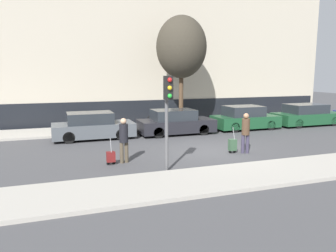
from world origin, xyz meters
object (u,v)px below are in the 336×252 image
Objects in this scene: bare_tree_near_crossing at (181,47)px; trolley_right at (233,145)px; parked_car_0 at (93,127)px; parked_car_2 at (245,118)px; parked_car_1 at (175,123)px; pedestrian_left at (124,138)px; parked_bicycle at (160,120)px; parked_car_3 at (307,115)px; pedestrian_right at (246,131)px; traffic_light at (168,104)px; trolley_left at (111,157)px.

trolley_right is at bearing -93.53° from bare_tree_near_crossing.
parked_car_0 is 1.05× the size of parked_car_2.
parked_car_1 is 2.45× the size of pedestrian_left.
parked_car_0 is 2.41× the size of pedestrian_left.
parked_car_2 is 2.30× the size of parked_bicycle.
parked_car_3 is at bearing -14.78° from parked_bicycle.
pedestrian_left is at bearing -162.34° from pedestrian_right.
parked_car_0 is 0.99× the size of parked_car_1.
bare_tree_near_crossing is at bearing 65.71° from traffic_light.
pedestrian_left is 0.52× the size of traffic_light.
traffic_light reaches higher than parked_car_1.
parked_car_0 is 4.08× the size of trolley_left.
parked_car_0 is at bearing 135.74° from trolley_right.
parked_bicycle is (-1.36, 7.92, -0.51)m from pedestrian_right.
parked_car_1 reaches higher than trolley_left.
traffic_light is at bearing -154.38° from trolley_right.
pedestrian_left is 1.69× the size of trolley_left.
parked_car_1 is 6.52m from pedestrian_left.
pedestrian_left is 2.55m from traffic_light.
parked_car_1 reaches higher than parked_bicycle.
parked_car_3 reaches higher than trolley_left.
bare_tree_near_crossing reaches higher than parked_car_2.
trolley_left is (-14.08, -5.30, -0.36)m from parked_car_3.
traffic_light is 10.06m from parked_bicycle.
trolley_right is 4.52m from traffic_light.
parked_car_3 reaches higher than trolley_right.
pedestrian_right is 0.84m from trolley_right.
parked_car_0 is at bearing 179.86° from parked_car_2.
parked_car_3 is 15.04m from trolley_left.
parked_car_3 is 9.60m from bare_tree_near_crossing.
pedestrian_left is at bearing 124.06° from traffic_light.
trolley_right is at bearing -44.26° from parked_car_0.
trolley_left is (0.06, -5.36, -0.35)m from parked_car_0.
pedestrian_left reaches higher than trolley_left.
traffic_light is 0.49× the size of bare_tree_near_crossing.
parked_car_1 is at bearing 40.09° from pedestrian_left.
pedestrian_right is 4.64m from traffic_light.
trolley_right reaches higher than trolley_left.
parked_car_3 is at bearing 30.83° from trolley_right.
bare_tree_near_crossing is at bearing 86.47° from trolley_right.
parked_car_1 is 5.06m from bare_tree_near_crossing.
parked_car_0 is at bearing -151.67° from parked_bicycle.
parked_car_1 is 1.28× the size of traffic_light.
parked_car_2 is 10.20m from pedestrian_left.
parked_car_2 is (4.69, 0.13, 0.02)m from parked_car_1.
parked_bicycle is (-0.84, 7.73, 0.12)m from trolley_right.
trolley_left is 0.59× the size of parked_bicycle.
parked_car_3 is at bearing 53.18° from pedestrian_right.
pedestrian_left is 1.52× the size of trolley_right.
parked_bicycle is 4.78m from bare_tree_near_crossing.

